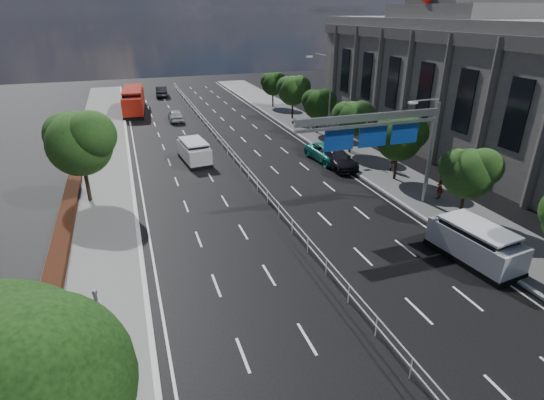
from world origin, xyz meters
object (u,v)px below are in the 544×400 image
near_car_silver (176,115)px  near_car_dark (162,91)px  overhead_gantry (384,131)px  white_minivan (194,152)px  silver_minivan (475,244)px  pedestrian_a (440,187)px  red_bus (134,100)px  parked_car_teal (328,153)px  toilet_sign (87,327)px  parked_car_dark (337,159)px  pedestrian_b (392,161)px

near_car_silver → near_car_dark: bearing=-88.0°
overhead_gantry → white_minivan: bearing=125.3°
white_minivan → silver_minivan: size_ratio=0.91×
overhead_gantry → pedestrian_a: (5.20, -0.02, -4.56)m
red_bus → parked_car_teal: size_ratio=2.04×
toilet_sign → silver_minivan: size_ratio=0.81×
overhead_gantry → near_car_dark: (-9.59, 48.14, -4.80)m
white_minivan → parked_car_dark: 12.83m
white_minivan → near_car_dark: bearing=83.4°
toilet_sign → pedestrian_b: toilet_sign is taller
white_minivan → pedestrian_a: size_ratio=2.68×
silver_minivan → white_minivan: bearing=111.8°
overhead_gantry → red_bus: (-14.24, 37.81, -3.94)m
white_minivan → near_car_dark: size_ratio=0.99×
toilet_sign → red_bus: size_ratio=0.40×
parked_car_dark → red_bus: bearing=116.9°
red_bus → silver_minivan: 47.87m
overhead_gantry → pedestrian_b: bearing=49.1°
pedestrian_a → pedestrian_b: (0.15, 6.21, -0.02)m
white_minivan → parked_car_dark: white_minivan is taller
silver_minivan → near_car_dark: bearing=94.9°
overhead_gantry → silver_minivan: 8.80m
red_bus → near_car_silver: bearing=-52.0°
white_minivan → pedestrian_b: bearing=-33.3°
pedestrian_a → parked_car_teal: bearing=-101.0°
white_minivan → near_car_silver: white_minivan is taller
white_minivan → overhead_gantry: bearing=-60.4°
pedestrian_b → parked_car_dark: bearing=-3.1°
near_car_dark → silver_minivan: silver_minivan is taller
near_car_dark → parked_car_dark: (11.15, -39.19, -0.06)m
near_car_silver → pedestrian_b: size_ratio=2.39×
near_car_silver → near_car_dark: size_ratio=0.87×
red_bus → parked_car_dark: 32.92m
near_car_dark → pedestrian_b: (14.94, -41.95, 0.22)m
overhead_gantry → near_car_silver: overhead_gantry is taller
red_bus → pedestrian_b: size_ratio=6.12×
overhead_gantry → pedestrian_b: size_ratio=5.76×
white_minivan → toilet_sign: bearing=-113.1°
overhead_gantry → near_car_dark: size_ratio=2.08×
parked_car_teal → near_car_silver: bearing=113.7°
overhead_gantry → parked_car_dark: bearing=80.1°
parked_car_teal → overhead_gantry: bearing=-103.2°
near_car_dark → overhead_gantry: bearing=107.0°
toilet_sign → near_car_dark: 58.79m
parked_car_teal → red_bus: bearing=114.8°
silver_minivan → pedestrian_a: silver_minivan is taller
near_car_silver → pedestrian_b: pedestrian_b is taller
overhead_gantry → pedestrian_b: (5.35, 6.19, -4.58)m
parked_car_dark → pedestrian_b: bearing=-37.8°
toilet_sign → white_minivan: size_ratio=0.89×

